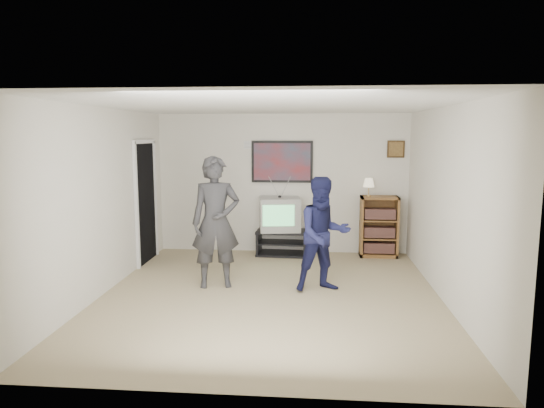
# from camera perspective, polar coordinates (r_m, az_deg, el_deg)

# --- Properties ---
(room_shell) EXTENTS (4.51, 5.00, 2.51)m
(room_shell) POSITION_cam_1_polar(r_m,az_deg,el_deg) (6.64, 0.02, 0.50)
(room_shell) COLOR #8A7557
(room_shell) RESTS_ON ground
(media_stand) EXTENTS (0.92, 0.54, 0.45)m
(media_stand) POSITION_cam_1_polar(r_m,az_deg,el_deg) (8.67, 1.18, -4.55)
(media_stand) COLOR black
(media_stand) RESTS_ON room_shell
(crt_television) EXTENTS (0.77, 0.68, 0.59)m
(crt_television) POSITION_cam_1_polar(r_m,az_deg,el_deg) (8.57, 0.92, -1.17)
(crt_television) COLOR #979793
(crt_television) RESTS_ON media_stand
(bookshelf) EXTENTS (0.65, 0.37, 1.07)m
(bookshelf) POSITION_cam_1_polar(r_m,az_deg,el_deg) (8.72, 12.45, -2.60)
(bookshelf) COLOR brown
(bookshelf) RESTS_ON room_shell
(table_lamp) EXTENTS (0.20, 0.20, 0.32)m
(table_lamp) POSITION_cam_1_polar(r_m,az_deg,el_deg) (8.59, 11.30, 1.94)
(table_lamp) COLOR beige
(table_lamp) RESTS_ON bookshelf
(person_tall) EXTENTS (0.76, 0.59, 1.84)m
(person_tall) POSITION_cam_1_polar(r_m,az_deg,el_deg) (6.82, -6.63, -2.14)
(person_tall) COLOR #2D2D2F
(person_tall) RESTS_ON room_shell
(person_short) EXTENTS (0.92, 0.81, 1.58)m
(person_short) POSITION_cam_1_polar(r_m,az_deg,el_deg) (6.65, 6.07, -3.58)
(person_short) COLOR #171941
(person_short) RESTS_ON room_shell
(controller_left) EXTENTS (0.04, 0.12, 0.04)m
(controller_left) POSITION_cam_1_polar(r_m,az_deg,el_deg) (6.99, -6.37, 0.47)
(controller_left) COLOR white
(controller_left) RESTS_ON person_tall
(controller_right) EXTENTS (0.06, 0.12, 0.03)m
(controller_right) POSITION_cam_1_polar(r_m,az_deg,el_deg) (6.85, 5.60, -1.31)
(controller_right) COLOR white
(controller_right) RESTS_ON person_short
(poster) EXTENTS (1.10, 0.03, 0.75)m
(poster) POSITION_cam_1_polar(r_m,az_deg,el_deg) (8.71, 1.19, 4.99)
(poster) COLOR black
(poster) RESTS_ON room_shell
(air_vent) EXTENTS (0.28, 0.02, 0.14)m
(air_vent) POSITION_cam_1_polar(r_m,az_deg,el_deg) (8.76, -2.42, 6.97)
(air_vent) COLOR white
(air_vent) RESTS_ON room_shell
(small_picture) EXTENTS (0.30, 0.03, 0.30)m
(small_picture) POSITION_cam_1_polar(r_m,az_deg,el_deg) (8.81, 14.37, 6.27)
(small_picture) COLOR black
(small_picture) RESTS_ON room_shell
(doorway) EXTENTS (0.03, 0.85, 2.00)m
(doorway) POSITION_cam_1_polar(r_m,az_deg,el_deg) (8.37, -14.67, 0.12)
(doorway) COLOR black
(doorway) RESTS_ON room_shell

